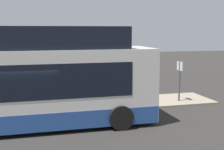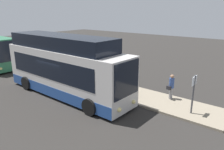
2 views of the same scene
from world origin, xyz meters
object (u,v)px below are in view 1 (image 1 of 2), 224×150
at_px(suitcase, 61,105).
at_px(sign_post, 180,76).
at_px(passenger_boarding, 35,94).
at_px(passenger_waiting, 50,91).
at_px(bus_lead, 28,83).
at_px(passenger_with_bags, 140,83).

bearing_deg(suitcase, sign_post, 5.76).
height_order(passenger_boarding, passenger_waiting, passenger_waiting).
distance_m(bus_lead, sign_post, 8.28).
relative_size(bus_lead, passenger_waiting, 5.62).
bearing_deg(suitcase, bus_lead, -130.51).
distance_m(passenger_boarding, suitcase, 1.43).
height_order(passenger_with_bags, sign_post, sign_post).
bearing_deg(passenger_waiting, passenger_boarding, 7.08).
xyz_separation_m(passenger_with_bags, sign_post, (1.83, -1.25, 0.50)).
distance_m(bus_lead, passenger_waiting, 2.24).
height_order(suitcase, sign_post, sign_post).
xyz_separation_m(passenger_boarding, passenger_waiting, (0.68, -0.42, 0.18)).
bearing_deg(bus_lead, passenger_boarding, 82.98).
relative_size(passenger_boarding, passenger_waiting, 0.86).
distance_m(bus_lead, suitcase, 2.69).
bearing_deg(passenger_boarding, bus_lead, -177.61).
bearing_deg(bus_lead, passenger_waiting, 63.01).
relative_size(passenger_boarding, sign_post, 0.71).
bearing_deg(passenger_boarding, sign_post, -79.98).
distance_m(suitcase, sign_post, 6.57).
bearing_deg(passenger_with_bags, suitcase, 35.98).
distance_m(passenger_boarding, passenger_waiting, 0.81).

